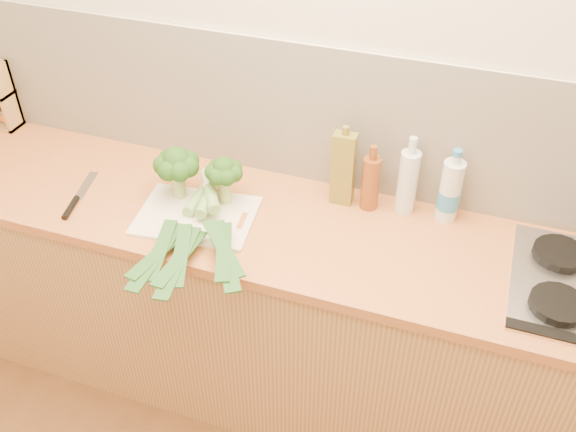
% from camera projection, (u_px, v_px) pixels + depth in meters
% --- Properties ---
extents(room_shell, '(3.50, 3.50, 3.50)m').
position_uv_depth(room_shell, '(321.00, 118.00, 2.28)').
color(room_shell, beige).
rests_on(room_shell, ground).
extents(counter, '(3.20, 0.62, 0.90)m').
position_uv_depth(counter, '(294.00, 314.00, 2.51)').
color(counter, tan).
rests_on(counter, ground).
extents(chopping_board, '(0.44, 0.35, 0.01)m').
position_uv_depth(chopping_board, '(197.00, 216.00, 2.26)').
color(chopping_board, beige).
rests_on(chopping_board, counter).
extents(broccoli_left, '(0.16, 0.17, 0.21)m').
position_uv_depth(broccoli_left, '(177.00, 165.00, 2.26)').
color(broccoli_left, '#A7B96C').
rests_on(broccoli_left, chopping_board).
extents(broccoli_right, '(0.13, 0.14, 0.19)m').
position_uv_depth(broccoli_right, '(224.00, 172.00, 2.24)').
color(broccoli_right, '#A7B96C').
rests_on(broccoli_right, chopping_board).
extents(leek_front, '(0.11, 0.64, 0.04)m').
position_uv_depth(leek_front, '(186.00, 215.00, 2.22)').
color(leek_front, white).
rests_on(leek_front, chopping_board).
extents(leek_mid, '(0.16, 0.67, 0.04)m').
position_uv_depth(leek_mid, '(200.00, 216.00, 2.19)').
color(leek_mid, white).
rests_on(leek_mid, chopping_board).
extents(leek_back, '(0.38, 0.56, 0.04)m').
position_uv_depth(leek_back, '(215.00, 213.00, 2.17)').
color(leek_back, white).
rests_on(leek_back, chopping_board).
extents(chefs_knife, '(0.09, 0.30, 0.02)m').
position_uv_depth(chefs_knife, '(75.00, 202.00, 2.32)').
color(chefs_knife, silver).
rests_on(chefs_knife, counter).
extents(oil_tin, '(0.08, 0.05, 0.31)m').
position_uv_depth(oil_tin, '(343.00, 168.00, 2.25)').
color(oil_tin, olive).
rests_on(oil_tin, counter).
extents(glass_bottle, '(0.07, 0.07, 0.30)m').
position_uv_depth(glass_bottle, '(408.00, 181.00, 2.22)').
color(glass_bottle, silver).
rests_on(glass_bottle, counter).
extents(amber_bottle, '(0.06, 0.06, 0.26)m').
position_uv_depth(amber_bottle, '(371.00, 182.00, 2.25)').
color(amber_bottle, brown).
rests_on(amber_bottle, counter).
extents(water_bottle, '(0.08, 0.08, 0.26)m').
position_uv_depth(water_bottle, '(450.00, 192.00, 2.20)').
color(water_bottle, silver).
rests_on(water_bottle, counter).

